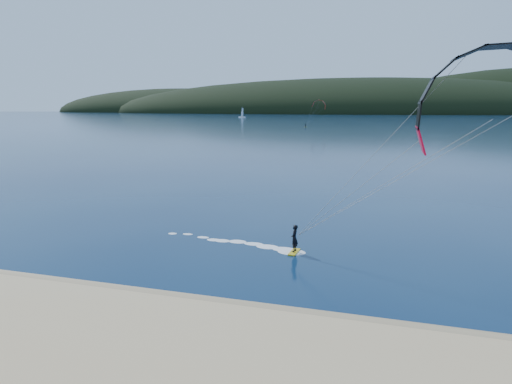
% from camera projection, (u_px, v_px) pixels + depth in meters
% --- Properties ---
extents(ground, '(1800.00, 1800.00, 0.00)m').
position_uv_depth(ground, '(81.00, 342.00, 19.09)').
color(ground, '#081E3E').
rests_on(ground, ground).
extents(wet_sand, '(220.00, 2.50, 0.10)m').
position_uv_depth(wet_sand, '(137.00, 298.00, 23.32)').
color(wet_sand, '#907854').
rests_on(wet_sand, ground).
extents(headland, '(1200.00, 310.00, 140.00)m').
position_uv_depth(headland, '(381.00, 113.00, 721.09)').
color(headland, black).
rests_on(headland, ground).
extents(kitesurfer_near, '(25.80, 6.36, 14.07)m').
position_uv_depth(kitesurfer_near, '(481.00, 125.00, 23.24)').
color(kitesurfer_near, gold).
rests_on(kitesurfer_near, ground).
extents(kitesurfer_far, '(11.59, 7.64, 13.02)m').
position_uv_depth(kitesurfer_far, '(319.00, 107.00, 214.62)').
color(kitesurfer_far, gold).
rests_on(kitesurfer_far, ground).
extents(sailboat, '(7.42, 4.61, 10.32)m').
position_uv_depth(sailboat, '(242.00, 117.00, 423.77)').
color(sailboat, white).
rests_on(sailboat, ground).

